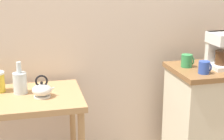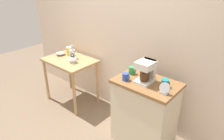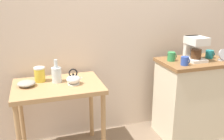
{
  "view_description": "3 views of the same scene",
  "coord_description": "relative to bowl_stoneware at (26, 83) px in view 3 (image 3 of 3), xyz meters",
  "views": [
    {
      "loc": [
        -0.63,
        -2.19,
        1.56
      ],
      "look_at": [
        -0.13,
        -0.1,
        0.94
      ],
      "focal_mm": 54.02,
      "sensor_mm": 36.0,
      "label": 1
    },
    {
      "loc": [
        1.79,
        -1.88,
        2.03
      ],
      "look_at": [
        0.22,
        -0.04,
        0.89
      ],
      "focal_mm": 32.99,
      "sensor_mm": 36.0,
      "label": 2
    },
    {
      "loc": [
        -0.9,
        -2.19,
        1.59
      ],
      "look_at": [
        -0.21,
        -0.03,
        0.87
      ],
      "focal_mm": 39.45,
      "sensor_mm": 36.0,
      "label": 3
    }
  ],
  "objects": [
    {
      "name": "mug_dark_teal",
      "position": [
        1.95,
        -0.03,
        0.13
      ],
      "size": [
        0.09,
        0.09,
        0.09
      ],
      "color": "teal",
      "rests_on": "kitchen_counter"
    },
    {
      "name": "teakettle",
      "position": [
        0.42,
        -0.08,
        0.02
      ],
      "size": [
        0.16,
        0.13,
        0.15
      ],
      "color": "white",
      "rests_on": "wooden_table"
    },
    {
      "name": "mug_tall_green",
      "position": [
        1.48,
        -0.01,
        0.14
      ],
      "size": [
        0.09,
        0.08,
        0.1
      ],
      "color": "#338C4C",
      "rests_on": "kitchen_counter"
    },
    {
      "name": "canister_enamel",
      "position": [
        0.12,
        0.1,
        0.04
      ],
      "size": [
        0.1,
        0.1,
        0.14
      ],
      "color": "gold",
      "rests_on": "wooden_table"
    },
    {
      "name": "mug_blue",
      "position": [
        1.53,
        -0.19,
        0.13
      ],
      "size": [
        0.08,
        0.08,
        0.09
      ],
      "color": "#2D4CAD",
      "rests_on": "kitchen_counter"
    },
    {
      "name": "coffee_maker",
      "position": [
        1.72,
        -0.06,
        0.23
      ],
      "size": [
        0.18,
        0.22,
        0.26
      ],
      "color": "white",
      "rests_on": "kitchen_counter"
    },
    {
      "name": "back_wall",
      "position": [
        1.11,
        0.37,
        0.6
      ],
      "size": [
        4.4,
        0.1,
        2.8
      ],
      "primitive_type": "cube",
      "color": "beige",
      "rests_on": "ground_plane"
    },
    {
      "name": "bowl_stoneware",
      "position": [
        0.0,
        0.0,
        0.0
      ],
      "size": [
        0.16,
        0.16,
        0.05
      ],
      "color": "#9E998C",
      "rests_on": "wooden_table"
    },
    {
      "name": "kitchen_counter",
      "position": [
        1.74,
        -0.06,
        -0.35
      ],
      "size": [
        0.74,
        0.5,
        0.89
      ],
      "color": "beige",
      "rests_on": "ground_plane"
    },
    {
      "name": "table_clock",
      "position": [
        2.01,
        -0.17,
        0.15
      ],
      "size": [
        0.11,
        0.06,
        0.13
      ],
      "color": "#B2B5BA",
      "rests_on": "kitchen_counter"
    },
    {
      "name": "wooden_table",
      "position": [
        0.28,
        -0.03,
        -0.14
      ],
      "size": [
        0.82,
        0.58,
        0.77
      ],
      "color": "tan",
      "rests_on": "ground_plane"
    },
    {
      "name": "glass_carafe_vase",
      "position": [
        0.28,
        0.03,
        0.05
      ],
      "size": [
        0.09,
        0.09,
        0.22
      ],
      "color": "silver",
      "rests_on": "wooden_table"
    }
  ]
}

